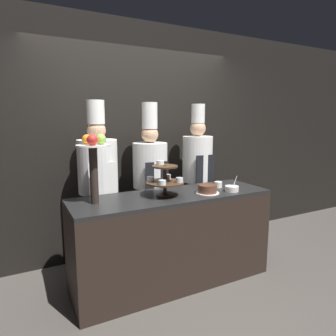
# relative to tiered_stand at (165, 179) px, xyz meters

# --- Properties ---
(ground_plane) EXTENTS (14.00, 14.00, 0.00)m
(ground_plane) POSITION_rel_tiered_stand_xyz_m (0.10, -0.29, -1.09)
(ground_plane) COLOR #47423D
(wall_back) EXTENTS (10.00, 0.06, 2.80)m
(wall_back) POSITION_rel_tiered_stand_xyz_m (0.10, 0.94, 0.31)
(wall_back) COLOR black
(wall_back) RESTS_ON ground_plane
(buffet_counter) EXTENTS (2.01, 0.63, 0.92)m
(buffet_counter) POSITION_rel_tiered_stand_xyz_m (0.10, 0.02, -0.63)
(buffet_counter) COLOR black
(buffet_counter) RESTS_ON ground_plane
(tiered_stand) EXTENTS (0.37, 0.37, 0.34)m
(tiered_stand) POSITION_rel_tiered_stand_xyz_m (0.00, 0.00, 0.00)
(tiered_stand) COLOR #3D2819
(tiered_stand) RESTS_ON buffet_counter
(fruit_pedestal) EXTENTS (0.29, 0.29, 0.61)m
(fruit_pedestal) POSITION_rel_tiered_stand_xyz_m (-0.66, 0.06, 0.25)
(fruit_pedestal) COLOR #2D231E
(fruit_pedestal) RESTS_ON buffet_counter
(cake_round) EXTENTS (0.24, 0.24, 0.09)m
(cake_round) POSITION_rel_tiered_stand_xyz_m (0.43, -0.10, -0.13)
(cake_round) COLOR white
(cake_round) RESTS_ON buffet_counter
(cup_white) EXTENTS (0.08, 0.08, 0.06)m
(cup_white) POSITION_rel_tiered_stand_xyz_m (0.68, 0.06, -0.13)
(cup_white) COLOR white
(cup_white) RESTS_ON buffet_counter
(serving_bowl_near) EXTENTS (0.14, 0.14, 0.16)m
(serving_bowl_near) POSITION_rel_tiered_stand_xyz_m (0.70, -0.15, -0.14)
(serving_bowl_near) COLOR white
(serving_bowl_near) RESTS_ON buffet_counter
(chef_left) EXTENTS (0.41, 0.41, 1.85)m
(chef_left) POSITION_rel_tiered_stand_xyz_m (-0.50, 0.55, -0.09)
(chef_left) COLOR black
(chef_left) RESTS_ON ground_plane
(chef_center_left) EXTENTS (0.39, 0.39, 1.84)m
(chef_center_left) POSITION_rel_tiered_stand_xyz_m (0.09, 0.55, -0.11)
(chef_center_left) COLOR #28282D
(chef_center_left) RESTS_ON ground_plane
(chef_center_right) EXTENTS (0.37, 0.37, 1.84)m
(chef_center_right) POSITION_rel_tiered_stand_xyz_m (0.73, 0.55, -0.08)
(chef_center_right) COLOR black
(chef_center_right) RESTS_ON ground_plane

